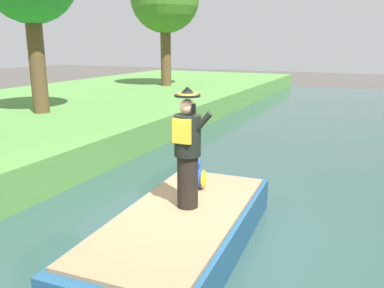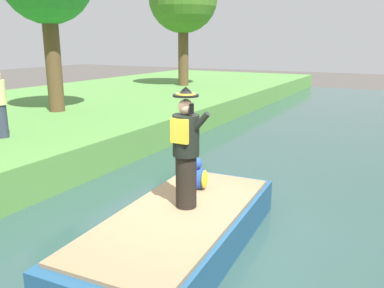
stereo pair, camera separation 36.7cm
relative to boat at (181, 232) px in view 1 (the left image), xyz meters
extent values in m
plane|color=#4C4742|center=(0.00, 0.39, -0.40)|extent=(80.00, 80.00, 0.00)
cube|color=#2D4C47|center=(0.00, 0.39, -0.35)|extent=(6.72, 48.00, 0.10)
cube|color=#23517A|center=(0.00, 0.00, -0.02)|extent=(2.06, 4.30, 0.56)
cube|color=#997A56|center=(0.00, 0.00, 0.28)|extent=(1.89, 3.96, 0.05)
cylinder|color=black|center=(-0.01, 0.26, 0.72)|extent=(0.32, 0.32, 0.82)
cylinder|color=black|center=(-0.01, 0.26, 1.44)|extent=(0.40, 0.40, 0.62)
cube|color=gold|center=(-0.01, 0.07, 1.54)|extent=(0.28, 0.06, 0.36)
sphere|color=#DBA884|center=(-0.01, 0.26, 1.86)|extent=(0.23, 0.23, 0.23)
cylinder|color=black|center=(-0.01, 0.26, 2.03)|extent=(0.38, 0.38, 0.03)
cone|color=black|center=(-0.01, 0.26, 2.10)|extent=(0.26, 0.26, 0.12)
cylinder|color=gold|center=(-0.01, 0.26, 2.05)|extent=(0.29, 0.29, 0.02)
cylinder|color=black|center=(0.21, 0.22, 1.62)|extent=(0.38, 0.09, 0.43)
cube|color=black|center=(0.12, 0.20, 1.85)|extent=(0.03, 0.08, 0.15)
ellipsoid|color=blue|center=(-0.22, 1.01, 0.51)|extent=(0.26, 0.32, 0.40)
sphere|color=blue|center=(-0.22, 0.97, 0.78)|extent=(0.20, 0.20, 0.20)
cone|color=yellow|center=(-0.22, 0.87, 0.77)|extent=(0.09, 0.09, 0.09)
ellipsoid|color=yellow|center=(-0.36, 1.01, 0.51)|extent=(0.08, 0.20, 0.32)
ellipsoid|color=yellow|center=(-0.08, 1.01, 0.51)|extent=(0.08, 0.20, 0.32)
cylinder|color=brown|center=(-7.47, 4.71, 2.14)|extent=(0.50, 0.50, 3.21)
cylinder|color=brown|center=(-7.81, 13.83, 2.13)|extent=(0.54, 0.54, 3.20)
camera|label=1|loc=(2.49, -4.91, 2.78)|focal=37.36mm
camera|label=2|loc=(2.82, -4.75, 2.78)|focal=37.36mm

